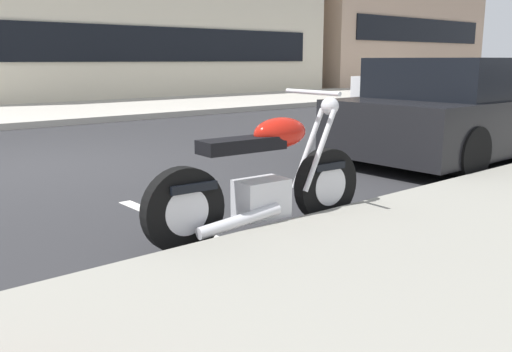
% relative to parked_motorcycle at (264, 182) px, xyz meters
% --- Properties ---
extents(ground_plane, '(260.00, 260.00, 0.00)m').
position_rel_parked_motorcycle_xyz_m(ground_plane, '(-0.36, 4.01, -0.42)').
color(ground_plane, '#28282B').
extents(sidewalk_far_curb, '(120.00, 5.00, 0.14)m').
position_rel_parked_motorcycle_xyz_m(sidewalk_far_curb, '(11.64, 10.59, -0.35)').
color(sidewalk_far_curb, '#ADA89E').
rests_on(sidewalk_far_curb, ground).
extents(parking_stall_stripe, '(0.12, 2.20, 0.01)m').
position_rel_parked_motorcycle_xyz_m(parking_stall_stripe, '(-0.36, 0.54, -0.42)').
color(parking_stall_stripe, silver).
rests_on(parking_stall_stripe, ground).
extents(parked_motorcycle, '(1.99, 0.62, 1.11)m').
position_rel_parked_motorcycle_xyz_m(parked_motorcycle, '(0.00, 0.00, 0.00)').
color(parked_motorcycle, black).
rests_on(parked_motorcycle, ground).
extents(parked_car_near_corner, '(4.11, 1.87, 1.37)m').
position_rel_parked_motorcycle_xyz_m(parked_car_near_corner, '(4.38, 0.84, 0.23)').
color(parked_car_near_corner, black).
rests_on(parked_car_near_corner, ground).
extents(car_opposite_curb, '(4.27, 2.15, 1.31)m').
position_rel_parked_motorcycle_xyz_m(car_opposite_curb, '(12.64, 7.27, 0.21)').
color(car_opposite_curb, silver).
rests_on(car_opposite_curb, ground).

